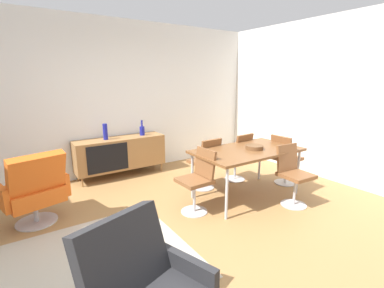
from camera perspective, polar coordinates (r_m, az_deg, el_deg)
ground_plane at (r=3.36m, az=-2.47°, el=-18.28°), size 8.32×8.32×0.00m
wall_back at (r=5.27m, az=-17.65°, el=8.89°), size 6.80×0.12×2.80m
wall_right at (r=5.28m, az=28.85°, el=7.86°), size 0.12×5.60×2.80m
sideboard at (r=5.18m, az=-14.64°, el=-1.80°), size 1.60×0.45×0.72m
vase_cobalt at (r=5.02m, az=-17.59°, el=2.45°), size 0.08×0.08×0.28m
vase_sculptural_dark at (r=5.25m, az=-10.34°, el=2.83°), size 0.09×0.09×0.29m
dining_table at (r=4.16m, az=11.38°, el=-1.68°), size 1.60×0.90×0.74m
wooden_bowl_on_table at (r=4.18m, az=12.83°, el=-0.66°), size 0.26×0.26×0.06m
dining_chair_near_window at (r=3.68m, az=1.25°, el=-7.16°), size 0.44×0.41×0.86m
dining_chair_back_right at (r=4.84m, az=9.58°, el=-2.23°), size 0.43×0.45×0.86m
dining_chair_back_left at (r=4.41m, az=2.89°, el=-3.64°), size 0.42×0.44×0.86m
dining_chair_far_end at (r=4.87m, az=18.73°, el=-2.69°), size 0.44×0.42×0.86m
dining_chair_front_right at (r=4.14m, az=20.22°, el=-5.63°), size 0.42×0.45×0.86m
lounge_chair_red at (r=3.86m, az=-29.99°, el=-8.10°), size 0.82×0.78×0.95m
area_rug at (r=3.06m, az=-22.98°, el=-22.88°), size 2.20×1.70×0.01m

